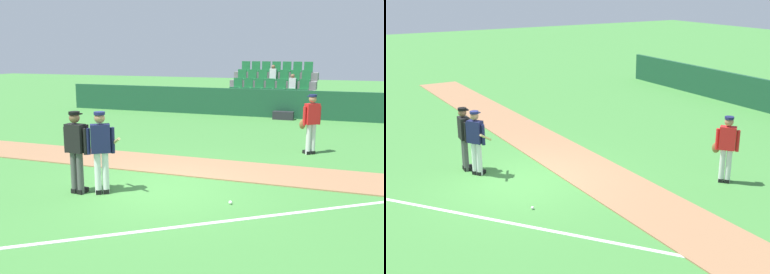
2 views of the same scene
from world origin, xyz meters
The scene contains 7 objects.
ground_plane centered at (0.00, 0.00, 0.00)m, with size 80.00×80.00×0.00m, color #42843A.
infield_dirt_path centered at (0.00, 1.97, 0.01)m, with size 28.00×1.82×0.03m, color #9E704C.
foul_line_chalk centered at (3.00, -0.50, 0.01)m, with size 12.00×0.10×0.01m, color white.
batter_navy_jersey centered at (-1.02, -0.74, 0.97)m, with size 0.73×0.70×1.76m.
umpire_home_plate centered at (-1.53, -0.88, 1.00)m, with size 0.59×0.33×1.76m.
runner_red_jersey centered at (2.77, 4.51, 0.96)m, with size 0.59×0.48×1.76m.
baseball centered at (1.71, -0.46, 0.04)m, with size 0.07×0.07×0.07m, color white.
Camera 2 is at (11.45, -5.10, 5.05)m, focal length 48.10 mm.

